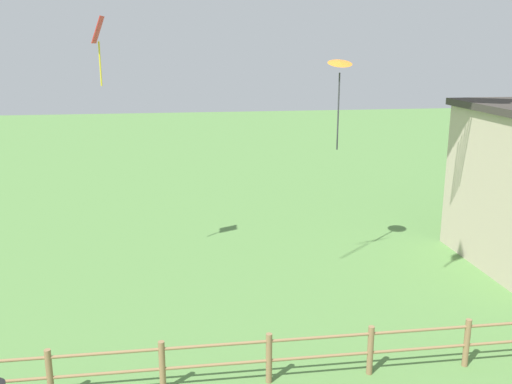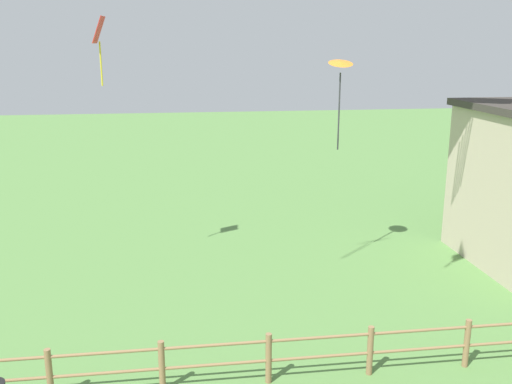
{
  "view_description": "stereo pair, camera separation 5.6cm",
  "coord_description": "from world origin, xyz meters",
  "views": [
    {
      "loc": [
        -1.92,
        -5.06,
        7.32
      ],
      "look_at": [
        0.0,
        8.1,
        3.9
      ],
      "focal_mm": 40.0,
      "sensor_mm": 36.0,
      "label": 1
    },
    {
      "loc": [
        -1.86,
        -5.07,
        7.32
      ],
      "look_at": [
        0.0,
        8.1,
        3.9
      ],
      "focal_mm": 40.0,
      "sensor_mm": 36.0,
      "label": 2
    }
  ],
  "objects": [
    {
      "name": "kite_red_diamond",
      "position": [
        -4.07,
        13.32,
        7.54
      ],
      "size": [
        0.38,
        0.64,
        2.08
      ],
      "color": "red"
    },
    {
      "name": "wooden_fence",
      "position": [
        -0.0,
        6.1,
        0.68
      ],
      "size": [
        18.87,
        0.14,
        1.19
      ],
      "color": "olive",
      "rests_on": "ground_plane"
    },
    {
      "name": "kite_orange_delta",
      "position": [
        3.39,
        12.86,
        6.58
      ],
      "size": [
        0.8,
        0.79,
        2.94
      ],
      "color": "orange"
    }
  ]
}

